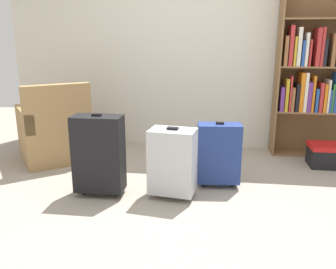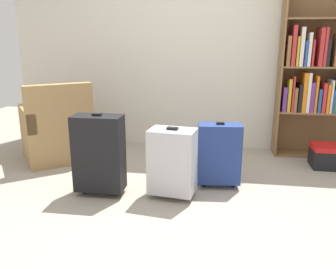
% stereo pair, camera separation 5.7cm
% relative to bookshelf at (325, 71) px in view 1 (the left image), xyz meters
% --- Properties ---
extents(ground_plane, '(8.18, 8.18, 0.00)m').
position_rel_bookshelf_xyz_m(ground_plane, '(-1.54, -1.76, -1.00)').
color(ground_plane, '#9E9384').
extents(back_wall, '(4.67, 0.10, 2.60)m').
position_rel_bookshelf_xyz_m(back_wall, '(-1.54, 0.21, 0.30)').
color(back_wall, beige).
rests_on(back_wall, ground).
extents(bookshelf, '(1.09, 0.30, 2.08)m').
position_rel_bookshelf_xyz_m(bookshelf, '(0.00, 0.00, 0.00)').
color(bookshelf, brown).
rests_on(bookshelf, ground).
extents(armchair, '(0.98, 0.98, 0.90)m').
position_rel_bookshelf_xyz_m(armchair, '(-3.03, -0.63, -0.69)').
color(armchair, '#9E7A4C').
rests_on(armchair, ground).
extents(mug, '(0.12, 0.08, 0.10)m').
position_rel_bookshelf_xyz_m(mug, '(-2.60, -0.67, -0.96)').
color(mug, '#1959A5').
rests_on(mug, ground).
extents(storage_box, '(0.45, 0.31, 0.25)m').
position_rel_bookshelf_xyz_m(storage_box, '(0.03, -0.43, -0.87)').
color(storage_box, black).
rests_on(storage_box, ground).
extents(suitcase_silver, '(0.42, 0.31, 0.63)m').
position_rel_bookshelf_xyz_m(suitcase_silver, '(-1.58, -1.43, -0.67)').
color(suitcase_silver, '#B7BABF').
rests_on(suitcase_silver, ground).
extents(suitcase_black, '(0.43, 0.22, 0.74)m').
position_rel_bookshelf_xyz_m(suitcase_black, '(-2.22, -1.47, -0.62)').
color(suitcase_black, black).
rests_on(suitcase_black, ground).
extents(suitcase_navy_blue, '(0.41, 0.24, 0.63)m').
position_rel_bookshelf_xyz_m(suitcase_navy_blue, '(-1.18, -1.14, -0.68)').
color(suitcase_navy_blue, navy).
rests_on(suitcase_navy_blue, ground).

